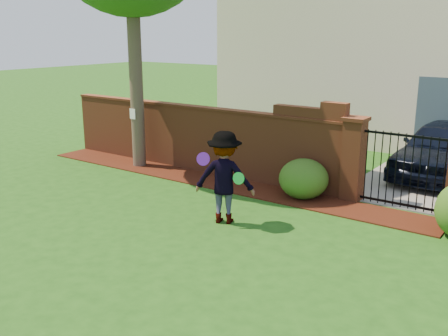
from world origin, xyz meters
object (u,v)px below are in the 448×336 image
Objects in this scene: frisbee_purple at (203,159)px; frisbee_green at (239,178)px; car at (439,150)px; man at (224,178)px.

frisbee_purple reaches higher than frisbee_green.
man is (-2.62, -5.79, 0.19)m from car.
man is 0.38m from frisbee_green.
frisbee_green is (0.64, 0.26, -0.34)m from frisbee_purple.
frisbee_green is at bearing 150.92° from man.
man reaches higher than car.
car is at bearing 68.93° from frisbee_green.
frisbee_purple is (-0.27, -0.30, 0.40)m from man.
frisbee_purple is at bearing -111.68° from car.
car is at bearing -137.43° from man.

